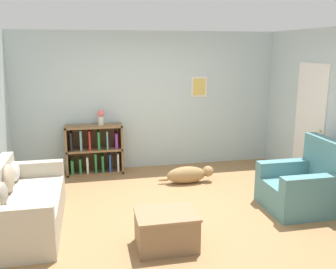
{
  "coord_description": "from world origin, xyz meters",
  "views": [
    {
      "loc": [
        -1.11,
        -4.82,
        2.28
      ],
      "look_at": [
        0.0,
        0.4,
        1.05
      ],
      "focal_mm": 40.0,
      "sensor_mm": 36.0,
      "label": 1
    }
  ],
  "objects_px": {
    "bookshelf": "(95,150)",
    "coffee_table": "(166,229)",
    "dog": "(189,174)",
    "couch": "(22,206)",
    "recliner_chair": "(304,186)",
    "vase": "(101,116)"
  },
  "relations": [
    {
      "from": "couch",
      "to": "dog",
      "type": "xyz_separation_m",
      "value": [
        2.54,
        1.18,
        -0.16
      ]
    },
    {
      "from": "couch",
      "to": "recliner_chair",
      "type": "bearing_deg",
      "value": -2.73
    },
    {
      "from": "dog",
      "to": "vase",
      "type": "xyz_separation_m",
      "value": [
        -1.43,
        0.88,
        0.92
      ]
    },
    {
      "from": "coffee_table",
      "to": "dog",
      "type": "bearing_deg",
      "value": 68.0
    },
    {
      "from": "coffee_table",
      "to": "dog",
      "type": "height_order",
      "value": "coffee_table"
    },
    {
      "from": "coffee_table",
      "to": "bookshelf",
      "type": "bearing_deg",
      "value": 104.47
    },
    {
      "from": "vase",
      "to": "recliner_chair",
      "type": "bearing_deg",
      "value": -38.89
    },
    {
      "from": "dog",
      "to": "couch",
      "type": "bearing_deg",
      "value": -155.0
    },
    {
      "from": "couch",
      "to": "vase",
      "type": "distance_m",
      "value": 2.46
    },
    {
      "from": "coffee_table",
      "to": "dog",
      "type": "xyz_separation_m",
      "value": [
        0.82,
        2.02,
        -0.08
      ]
    },
    {
      "from": "bookshelf",
      "to": "vase",
      "type": "distance_m",
      "value": 0.65
    },
    {
      "from": "bookshelf",
      "to": "coffee_table",
      "type": "bearing_deg",
      "value": -75.53
    },
    {
      "from": "coffee_table",
      "to": "vase",
      "type": "xyz_separation_m",
      "value": [
        -0.62,
        2.9,
        0.84
      ]
    },
    {
      "from": "recliner_chair",
      "to": "vase",
      "type": "relative_size",
      "value": 3.64
    },
    {
      "from": "recliner_chair",
      "to": "coffee_table",
      "type": "xyz_separation_m",
      "value": [
        -2.17,
        -0.65,
        -0.12
      ]
    },
    {
      "from": "vase",
      "to": "coffee_table",
      "type": "bearing_deg",
      "value": -78.0
    },
    {
      "from": "couch",
      "to": "recliner_chair",
      "type": "distance_m",
      "value": 3.9
    },
    {
      "from": "coffee_table",
      "to": "vase",
      "type": "bearing_deg",
      "value": 102.0
    },
    {
      "from": "bookshelf",
      "to": "recliner_chair",
      "type": "relative_size",
      "value": 1.01
    },
    {
      "from": "dog",
      "to": "vase",
      "type": "distance_m",
      "value": 1.92
    },
    {
      "from": "couch",
      "to": "recliner_chair",
      "type": "relative_size",
      "value": 1.78
    },
    {
      "from": "couch",
      "to": "vase",
      "type": "xyz_separation_m",
      "value": [
        1.11,
        2.06,
        0.76
      ]
    }
  ]
}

